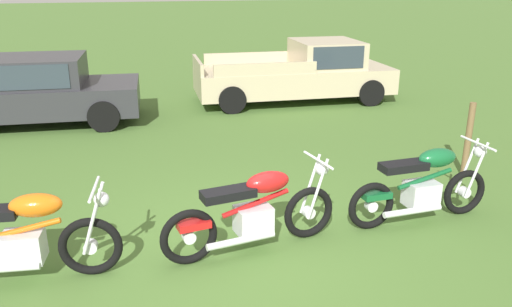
{
  "coord_description": "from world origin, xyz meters",
  "views": [
    {
      "loc": [
        -1.24,
        -5.2,
        3.02
      ],
      "look_at": [
        0.52,
        1.29,
        0.68
      ],
      "focal_mm": 36.04,
      "sensor_mm": 36.0,
      "label": 1
    }
  ],
  "objects": [
    {
      "name": "pickup_truck_beige",
      "position": [
        3.25,
        6.83,
        0.75
      ],
      "size": [
        4.9,
        2.14,
        1.49
      ],
      "rotation": [
        0.0,
        0.0,
        -0.05
      ],
      "color": "#BCAD8C",
      "rests_on": "ground"
    },
    {
      "name": "motorcycle_orange",
      "position": [
        -2.32,
        -0.08,
        0.49
      ],
      "size": [
        2.02,
        0.64,
        1.02
      ],
      "rotation": [
        0.0,
        0.0,
        -0.12
      ],
      "color": "black",
      "rests_on": "ground"
    },
    {
      "name": "motorcycle_red",
      "position": [
        0.12,
        -0.09,
        0.48
      ],
      "size": [
        2.13,
        0.74,
        1.02
      ],
      "rotation": [
        0.0,
        0.0,
        0.16
      ],
      "color": "black",
      "rests_on": "ground"
    },
    {
      "name": "motorcycle_green",
      "position": [
        2.38,
        0.06,
        0.49
      ],
      "size": [
        2.01,
        0.64,
        1.02
      ],
      "rotation": [
        0.0,
        0.0,
        0.04
      ],
      "color": "black",
      "rests_on": "ground"
    },
    {
      "name": "car_charcoal",
      "position": [
        -3.0,
        6.29,
        0.8
      ],
      "size": [
        4.34,
        2.17,
        1.43
      ],
      "rotation": [
        0.0,
        0.0,
        -0.07
      ],
      "color": "#2D2D33",
      "rests_on": "ground"
    },
    {
      "name": "fence_post_wooden",
      "position": [
        3.96,
        1.3,
        0.59
      ],
      "size": [
        0.1,
        0.1,
        1.18
      ],
      "primitive_type": "cylinder",
      "color": "brown",
      "rests_on": "ground"
    },
    {
      "name": "ground_plane",
      "position": [
        0.0,
        0.0,
        0.0
      ],
      "size": [
        120.0,
        120.0,
        0.0
      ],
      "primitive_type": "plane",
      "color": "#476B2D"
    }
  ]
}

